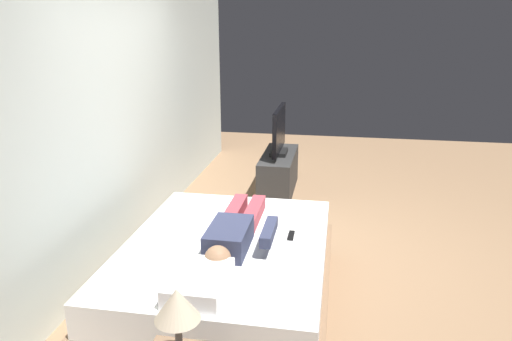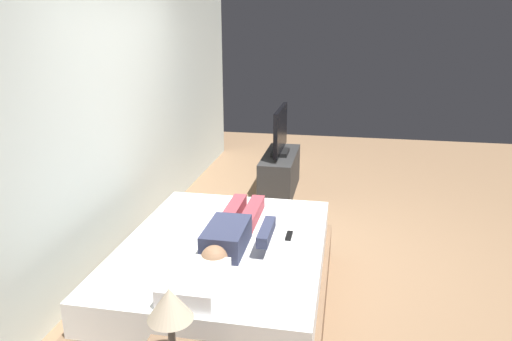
% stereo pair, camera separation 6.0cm
% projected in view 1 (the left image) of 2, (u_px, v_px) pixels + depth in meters
% --- Properties ---
extents(ground_plane, '(10.00, 10.00, 0.00)m').
position_uv_depth(ground_plane, '(290.00, 258.00, 4.44)').
color(ground_plane, '#8C6B4C').
extents(back_wall, '(6.40, 0.10, 2.80)m').
position_uv_depth(back_wall, '(135.00, 97.00, 4.66)').
color(back_wall, silver).
rests_on(back_wall, ground).
extents(bed, '(2.01, 1.55, 0.54)m').
position_uv_depth(bed, '(226.00, 275.00, 3.64)').
color(bed, brown).
rests_on(bed, ground).
extents(pillow, '(0.48, 0.34, 0.12)m').
position_uv_depth(pillow, '(199.00, 283.00, 2.89)').
color(pillow, white).
rests_on(pillow, bed).
extents(person, '(1.26, 0.46, 0.18)m').
position_uv_depth(person, '(235.00, 231.00, 3.55)').
color(person, '#2D334C').
rests_on(person, bed).
extents(remote, '(0.15, 0.04, 0.02)m').
position_uv_depth(remote, '(291.00, 235.00, 3.64)').
color(remote, black).
rests_on(remote, bed).
extents(tv_stand, '(1.10, 0.40, 0.50)m').
position_uv_depth(tv_stand, '(278.00, 173.00, 6.10)').
color(tv_stand, '#2D2D2D').
rests_on(tv_stand, ground).
extents(tv, '(0.88, 0.20, 0.59)m').
position_uv_depth(tv, '(279.00, 132.00, 5.94)').
color(tv, black).
rests_on(tv, tv_stand).
extents(lamp, '(0.22, 0.22, 0.42)m').
position_uv_depth(lamp, '(177.00, 306.00, 2.22)').
color(lamp, '#59595B').
rests_on(lamp, nightstand).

